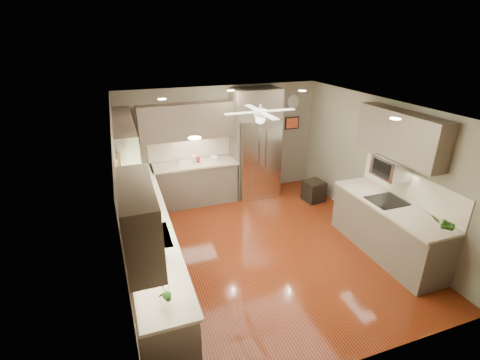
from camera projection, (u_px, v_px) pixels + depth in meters
floor at (264, 248)px, 6.20m from camera, size 5.00×5.00×0.00m
ceiling at (268, 108)px, 5.22m from camera, size 5.00×5.00×0.00m
wall_back at (222, 142)px, 7.87m from camera, size 4.50×0.00×4.50m
wall_front at (364, 277)px, 3.54m from camera, size 4.50×0.00×4.50m
wall_left at (123, 205)px, 5.01m from camera, size 0.00×5.00×5.00m
wall_right at (378, 167)px, 6.40m from camera, size 0.00×5.00×5.00m
canister_b at (178, 161)px, 7.43m from camera, size 0.08×0.08×0.13m
canister_c at (194, 159)px, 7.48m from camera, size 0.13×0.13×0.16m
canister_d at (198, 159)px, 7.53m from camera, size 0.09×0.09×0.12m
soap_bottle at (139, 221)px, 5.03m from camera, size 0.10×0.10×0.17m
potted_plant_left at (164, 291)px, 3.58m from camera, size 0.16×0.12×0.29m
potted_plant_right at (442, 223)px, 4.82m from camera, size 0.23×0.21×0.34m
bowl at (215, 160)px, 7.63m from camera, size 0.26×0.26×0.05m
left_run at (148, 241)px, 5.53m from camera, size 0.65×4.70×1.45m
back_run at (195, 182)px, 7.69m from camera, size 1.85×0.65×1.45m
uppers at (210, 140)px, 5.85m from camera, size 4.50×4.70×0.95m
window at (124, 200)px, 4.47m from camera, size 0.05×1.12×0.92m
sink at (152, 239)px, 4.81m from camera, size 0.50×0.70×0.32m
refrigerator at (256, 146)px, 7.82m from camera, size 1.06×0.75×2.45m
right_run at (387, 227)px, 5.91m from camera, size 0.70×2.20×1.45m
microwave at (391, 167)px, 5.76m from camera, size 0.43×0.55×0.34m
ceiling_fan at (260, 115)px, 5.54m from camera, size 1.18×1.18×0.32m
recessed_lights at (256, 104)px, 5.55m from camera, size 2.84×3.14×0.01m
wall_clock at (293, 102)px, 8.08m from camera, size 0.30×0.03×0.30m
framed_print at (292, 123)px, 8.28m from camera, size 0.36×0.03×0.30m
stool at (314, 191)px, 7.86m from camera, size 0.46×0.46×0.48m
paper_towel at (153, 247)px, 4.32m from camera, size 0.13×0.13×0.33m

